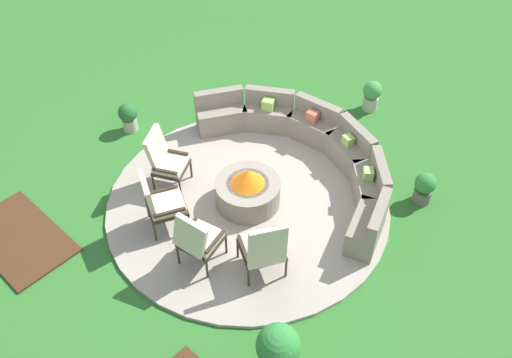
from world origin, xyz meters
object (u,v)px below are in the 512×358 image
object	(u,v)px
curved_stone_bench	(312,149)
lounge_chair_front_left	(165,159)
potted_plant_0	(128,116)
potted_plant_3	(372,95)
lounge_chair_front_right	(159,201)
lounge_chair_back_right	(264,248)
potted_plant_1	(278,348)
fire_pit	(248,190)
lounge_chair_back_left	(197,238)
potted_plant_2	(424,187)

from	to	relation	value
curved_stone_bench	lounge_chair_front_left	world-z (taller)	lounge_chair_front_left
potted_plant_0	potted_plant_3	distance (m)	4.81
lounge_chair_front_right	lounge_chair_back_right	distance (m)	1.86
potted_plant_0	potted_plant_1	xyz separation A→B (m)	(5.35, -1.72, 0.11)
fire_pit	potted_plant_0	size ratio (longest dim) A/B	1.82
potted_plant_3	lounge_chair_front_left	bearing A→B (deg)	-107.02
lounge_chair_back_left	potted_plant_0	bearing A→B (deg)	145.89
lounge_chair_front_left	lounge_chair_back_right	bearing A→B (deg)	56.99
fire_pit	curved_stone_bench	distance (m)	1.50
lounge_chair_front_left	potted_plant_2	world-z (taller)	lounge_chair_front_left
lounge_chair_front_right	potted_plant_0	distance (m)	2.71
curved_stone_bench	lounge_chair_back_left	xyz separation A→B (m)	(0.17, -2.91, 0.24)
fire_pit	lounge_chair_front_left	world-z (taller)	lounge_chair_front_left
fire_pit	lounge_chair_back_left	bearing A→B (deg)	-76.75
fire_pit	potted_plant_2	world-z (taller)	fire_pit
lounge_chair_front_left	potted_plant_0	world-z (taller)	lounge_chair_front_left
lounge_chair_front_right	potted_plant_0	size ratio (longest dim) A/B	1.95
lounge_chair_front_left	potted_plant_0	xyz separation A→B (m)	(-1.73, 0.50, -0.30)
curved_stone_bench	potted_plant_3	world-z (taller)	curved_stone_bench
lounge_chair_front_right	potted_plant_3	xyz separation A→B (m)	(0.62, 4.94, -0.28)
potted_plant_0	lounge_chair_front_right	bearing A→B (deg)	-26.42
lounge_chair_front_right	lounge_chair_front_left	bearing A→B (deg)	161.27
lounge_chair_back_right	potted_plant_2	distance (m)	3.12
lounge_chair_back_left	potted_plant_2	size ratio (longest dim) A/B	1.89
lounge_chair_front_left	lounge_chair_front_right	xyz separation A→B (m)	(0.68, -0.69, -0.00)
lounge_chair_front_right	potted_plant_2	xyz separation A→B (m)	(2.75, 3.39, -0.31)
lounge_chair_back_right	lounge_chair_front_right	bearing A→B (deg)	132.76
lounge_chair_front_right	potted_plant_3	distance (m)	4.99
lounge_chair_front_left	lounge_chair_back_left	bearing A→B (deg)	37.23
lounge_chair_front_left	lounge_chair_back_left	world-z (taller)	lounge_chair_back_left
lounge_chair_front_left	potted_plant_1	bearing A→B (deg)	44.29
curved_stone_bench	lounge_chair_back_right	xyz separation A→B (m)	(1.01, -2.38, 0.24)
lounge_chair_front_right	potted_plant_2	bearing A→B (deg)	77.89
lounge_chair_back_left	potted_plant_0	world-z (taller)	lounge_chair_back_left
lounge_chair_back_left	potted_plant_3	xyz separation A→B (m)	(-0.35, 5.04, -0.27)
potted_plant_2	curved_stone_bench	bearing A→B (deg)	-163.43
fire_pit	curved_stone_bench	xyz separation A→B (m)	(0.16, 1.49, 0.04)
lounge_chair_front_right	potted_plant_1	distance (m)	2.99
curved_stone_bench	potted_plant_2	distance (m)	2.03
fire_pit	lounge_chair_back_left	xyz separation A→B (m)	(0.33, -1.42, 0.28)
lounge_chair_back_right	potted_plant_3	xyz separation A→B (m)	(-1.18, 4.50, -0.27)
lounge_chair_front_right	lounge_chair_back_left	bearing A→B (deg)	20.90
curved_stone_bench	potted_plant_0	xyz separation A→B (m)	(-3.21, -1.62, -0.05)
lounge_chair_back_left	lounge_chair_front_left	bearing A→B (deg)	141.19
curved_stone_bench	lounge_chair_back_right	distance (m)	2.59
fire_pit	lounge_chair_back_left	world-z (taller)	lounge_chair_back_left
lounge_chair_front_right	lounge_chair_back_right	xyz separation A→B (m)	(1.80, 0.43, -0.01)
curved_stone_bench	potted_plant_2	xyz separation A→B (m)	(1.95, 0.58, -0.06)
lounge_chair_back_right	potted_plant_2	size ratio (longest dim) A/B	1.87
fire_pit	curved_stone_bench	bearing A→B (deg)	83.87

